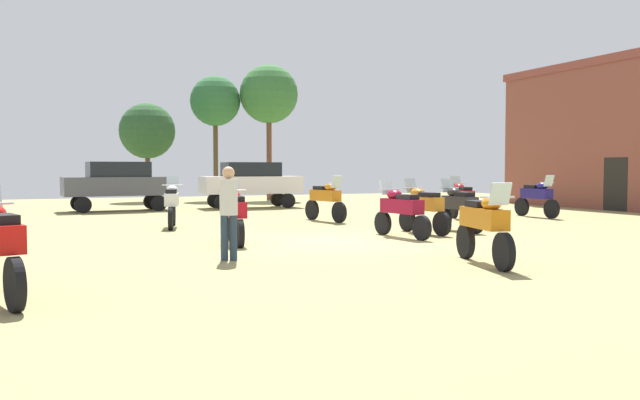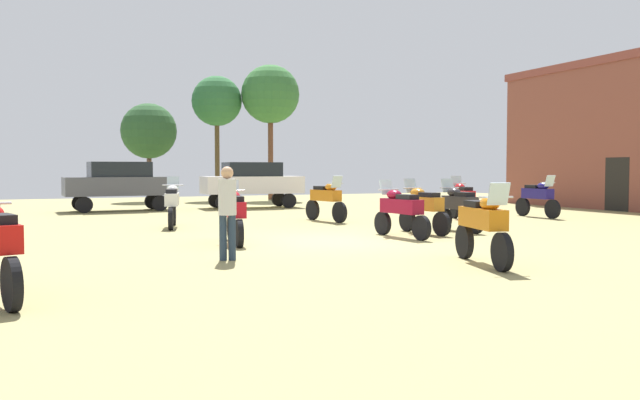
{
  "view_description": "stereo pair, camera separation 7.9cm",
  "coord_description": "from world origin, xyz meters",
  "px_view_note": "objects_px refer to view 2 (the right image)",
  "views": [
    {
      "loc": [
        -6.43,
        -14.16,
        1.75
      ],
      "look_at": [
        0.6,
        2.39,
        0.88
      ],
      "focal_mm": 36.73,
      "sensor_mm": 36.0,
      "label": 1
    },
    {
      "loc": [
        -6.35,
        -14.19,
        1.75
      ],
      "look_at": [
        0.6,
        2.39,
        0.88
      ],
      "focal_mm": 36.73,
      "sensor_mm": 36.0,
      "label": 2
    }
  ],
  "objects_px": {
    "motorcycle_8": "(401,209)",
    "motorcycle_12": "(423,207)",
    "motorcycle_3": "(538,197)",
    "motorcycle_7": "(172,203)",
    "motorcycle_11": "(235,213)",
    "tree_4": "(217,102)",
    "motorcycle_1": "(326,199)",
    "tree_2": "(270,95)",
    "person_1": "(227,206)",
    "motorcycle_10": "(459,206)",
    "motorcycle_9": "(463,198)",
    "tree_1": "(149,131)",
    "motorcycle_6": "(483,224)",
    "car_1": "(252,181)",
    "car_3": "(120,182)"
  },
  "relations": [
    {
      "from": "motorcycle_8",
      "to": "tree_1",
      "type": "relative_size",
      "value": 0.43
    },
    {
      "from": "motorcycle_10",
      "to": "motorcycle_8",
      "type": "bearing_deg",
      "value": -159.22
    },
    {
      "from": "motorcycle_7",
      "to": "tree_1",
      "type": "xyz_separation_m",
      "value": [
        1.66,
        16.14,
        2.96
      ]
    },
    {
      "from": "motorcycle_9",
      "to": "tree_2",
      "type": "height_order",
      "value": "tree_2"
    },
    {
      "from": "tree_2",
      "to": "car_3",
      "type": "bearing_deg",
      "value": -141.35
    },
    {
      "from": "motorcycle_12",
      "to": "tree_1",
      "type": "height_order",
      "value": "tree_1"
    },
    {
      "from": "motorcycle_7",
      "to": "tree_2",
      "type": "distance_m",
      "value": 18.23
    },
    {
      "from": "motorcycle_12",
      "to": "tree_4",
      "type": "bearing_deg",
      "value": 85.09
    },
    {
      "from": "motorcycle_6",
      "to": "motorcycle_8",
      "type": "bearing_deg",
      "value": -88.84
    },
    {
      "from": "motorcycle_3",
      "to": "motorcycle_7",
      "type": "bearing_deg",
      "value": -5.09
    },
    {
      "from": "motorcycle_8",
      "to": "motorcycle_12",
      "type": "height_order",
      "value": "motorcycle_12"
    },
    {
      "from": "person_1",
      "to": "motorcycle_3",
      "type": "bearing_deg",
      "value": -134.06
    },
    {
      "from": "motorcycle_10",
      "to": "car_1",
      "type": "distance_m",
      "value": 12.74
    },
    {
      "from": "motorcycle_10",
      "to": "motorcycle_9",
      "type": "bearing_deg",
      "value": 54.86
    },
    {
      "from": "motorcycle_11",
      "to": "car_3",
      "type": "xyz_separation_m",
      "value": [
        -1.22,
        13.11,
        0.45
      ]
    },
    {
      "from": "motorcycle_9",
      "to": "car_1",
      "type": "xyz_separation_m",
      "value": [
        -4.51,
        9.34,
        0.44
      ]
    },
    {
      "from": "motorcycle_3",
      "to": "car_1",
      "type": "xyz_separation_m",
      "value": [
        -7.7,
        9.33,
        0.44
      ]
    },
    {
      "from": "motorcycle_3",
      "to": "motorcycle_7",
      "type": "relative_size",
      "value": 0.97
    },
    {
      "from": "motorcycle_7",
      "to": "motorcycle_12",
      "type": "relative_size",
      "value": 1.06
    },
    {
      "from": "tree_2",
      "to": "motorcycle_3",
      "type": "bearing_deg",
      "value": -74.77
    },
    {
      "from": "tree_1",
      "to": "car_1",
      "type": "bearing_deg",
      "value": -66.96
    },
    {
      "from": "tree_1",
      "to": "tree_2",
      "type": "height_order",
      "value": "tree_2"
    },
    {
      "from": "motorcycle_9",
      "to": "tree_2",
      "type": "bearing_deg",
      "value": 108.86
    },
    {
      "from": "car_1",
      "to": "car_3",
      "type": "xyz_separation_m",
      "value": [
        -5.59,
        0.04,
        0.0
      ]
    },
    {
      "from": "tree_4",
      "to": "motorcycle_3",
      "type": "bearing_deg",
      "value": -67.35
    },
    {
      "from": "motorcycle_11",
      "to": "person_1",
      "type": "bearing_deg",
      "value": -100.05
    },
    {
      "from": "motorcycle_11",
      "to": "motorcycle_12",
      "type": "distance_m",
      "value": 5.26
    },
    {
      "from": "motorcycle_1",
      "to": "car_1",
      "type": "height_order",
      "value": "car_1"
    },
    {
      "from": "motorcycle_8",
      "to": "car_3",
      "type": "xyz_separation_m",
      "value": [
        -5.42,
        13.41,
        0.46
      ]
    },
    {
      "from": "motorcycle_1",
      "to": "motorcycle_8",
      "type": "bearing_deg",
      "value": 75.5
    },
    {
      "from": "motorcycle_3",
      "to": "motorcycle_11",
      "type": "height_order",
      "value": "motorcycle_3"
    },
    {
      "from": "tree_1",
      "to": "tree_2",
      "type": "distance_m",
      "value": 6.9
    },
    {
      "from": "motorcycle_12",
      "to": "person_1",
      "type": "relative_size",
      "value": 1.18
    },
    {
      "from": "motorcycle_1",
      "to": "motorcycle_9",
      "type": "bearing_deg",
      "value": 152.1
    },
    {
      "from": "motorcycle_1",
      "to": "motorcycle_3",
      "type": "bearing_deg",
      "value": 158.76
    },
    {
      "from": "motorcycle_6",
      "to": "person_1",
      "type": "xyz_separation_m",
      "value": [
        -4.08,
        2.32,
        0.3
      ]
    },
    {
      "from": "motorcycle_10",
      "to": "person_1",
      "type": "height_order",
      "value": "person_1"
    },
    {
      "from": "car_3",
      "to": "person_1",
      "type": "relative_size",
      "value": 2.49
    },
    {
      "from": "motorcycle_8",
      "to": "car_3",
      "type": "bearing_deg",
      "value": 104.99
    },
    {
      "from": "motorcycle_12",
      "to": "tree_2",
      "type": "xyz_separation_m",
      "value": [
        2.35,
        19.83,
        5.1
      ]
    },
    {
      "from": "motorcycle_3",
      "to": "person_1",
      "type": "relative_size",
      "value": 1.22
    },
    {
      "from": "motorcycle_10",
      "to": "tree_4",
      "type": "height_order",
      "value": "tree_4"
    },
    {
      "from": "tree_4",
      "to": "motorcycle_6",
      "type": "bearing_deg",
      "value": -93.49
    },
    {
      "from": "motorcycle_1",
      "to": "motorcycle_8",
      "type": "distance_m",
      "value": 5.33
    },
    {
      "from": "motorcycle_1",
      "to": "motorcycle_11",
      "type": "xyz_separation_m",
      "value": [
        -4.45,
        -5.02,
        -0.02
      ]
    },
    {
      "from": "motorcycle_6",
      "to": "tree_1",
      "type": "distance_m",
      "value": 26.05
    },
    {
      "from": "motorcycle_12",
      "to": "tree_2",
      "type": "distance_m",
      "value": 20.61
    },
    {
      "from": "motorcycle_8",
      "to": "motorcycle_7",
      "type": "bearing_deg",
      "value": 126.75
    },
    {
      "from": "motorcycle_1",
      "to": "motorcycle_8",
      "type": "relative_size",
      "value": 0.99
    },
    {
      "from": "motorcycle_11",
      "to": "tree_4",
      "type": "relative_size",
      "value": 0.31
    }
  ]
}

